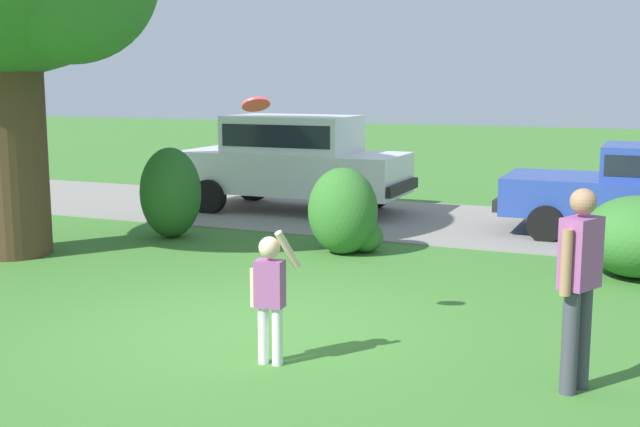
{
  "coord_description": "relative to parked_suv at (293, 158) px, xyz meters",
  "views": [
    {
      "loc": [
        4.06,
        -7.4,
        2.62
      ],
      "look_at": [
        0.37,
        1.12,
        1.1
      ],
      "focal_mm": 46.01,
      "sensor_mm": 36.0,
      "label": 1
    }
  ],
  "objects": [
    {
      "name": "ground_plane",
      "position": [
        2.94,
        -7.37,
        -1.08
      ],
      "size": [
        80.0,
        80.0,
        0.0
      ],
      "primitive_type": "plane",
      "color": "#3D752D"
    },
    {
      "name": "driveway_strip",
      "position": [
        2.94,
        -0.12,
        -1.07
      ],
      "size": [
        28.0,
        4.4,
        0.02
      ],
      "primitive_type": "cube",
      "color": "gray",
      "rests_on": "ground"
    },
    {
      "name": "shrub_near_tree",
      "position": [
        -0.68,
        -3.34,
        -0.32
      ],
      "size": [
        1.01,
        1.03,
        1.51
      ],
      "color": "#286023",
      "rests_on": "ground"
    },
    {
      "name": "shrub_centre_left",
      "position": [
        2.48,
        -3.38,
        -0.46
      ],
      "size": [
        1.1,
        1.0,
        1.32
      ],
      "color": "#33702B",
      "rests_on": "ground"
    },
    {
      "name": "shrub_centre",
      "position": [
        6.64,
        -3.19,
        -0.53
      ],
      "size": [
        1.46,
        1.62,
        1.09
      ],
      "color": "#33702B",
      "rests_on": "ground"
    },
    {
      "name": "parked_suv",
      "position": [
        0.0,
        0.0,
        0.0
      ],
      "size": [
        4.71,
        2.12,
        1.92
      ],
      "color": "white",
      "rests_on": "ground"
    },
    {
      "name": "child_thrower",
      "position": [
        3.67,
        -8.25,
        -0.36
      ],
      "size": [
        0.44,
        0.29,
        1.29
      ],
      "color": "white",
      "rests_on": "ground"
    },
    {
      "name": "frisbee",
      "position": [
        3.23,
        -7.65,
        1.31
      ],
      "size": [
        0.3,
        0.27,
        0.21
      ],
      "color": "red"
    },
    {
      "name": "adult_onlooker",
      "position": [
        6.34,
        -7.81,
        -0.09
      ],
      "size": [
        0.35,
        0.49,
        1.74
      ],
      "color": "#3F3F4C",
      "rests_on": "ground"
    }
  ]
}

